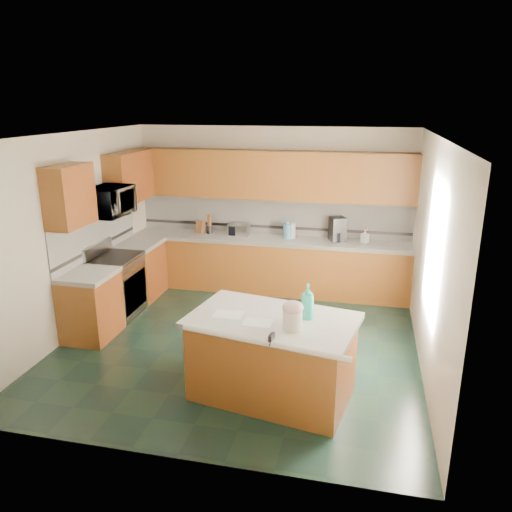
% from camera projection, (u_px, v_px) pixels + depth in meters
% --- Properties ---
extents(floor, '(4.60, 4.60, 0.00)m').
position_uv_depth(floor, '(239.00, 343.00, 6.64)').
color(floor, black).
rests_on(floor, ground).
extents(ceiling, '(4.60, 4.60, 0.00)m').
position_uv_depth(ceiling, '(237.00, 135.00, 5.84)').
color(ceiling, white).
rests_on(ceiling, ground).
extents(wall_back, '(4.60, 0.04, 2.70)m').
position_uv_depth(wall_back, '(273.00, 209.00, 8.40)').
color(wall_back, beige).
rests_on(wall_back, ground).
extents(wall_front, '(4.60, 0.04, 2.70)m').
position_uv_depth(wall_front, '(167.00, 323.00, 4.08)').
color(wall_front, beige).
rests_on(wall_front, ground).
extents(wall_left, '(0.04, 4.60, 2.70)m').
position_uv_depth(wall_left, '(72.00, 235.00, 6.72)').
color(wall_left, beige).
rests_on(wall_left, ground).
extents(wall_right, '(0.04, 4.60, 2.70)m').
position_uv_depth(wall_right, '(432.00, 258.00, 5.76)').
color(wall_right, beige).
rests_on(wall_right, ground).
extents(back_base_cab, '(4.60, 0.60, 0.86)m').
position_uv_depth(back_base_cab, '(269.00, 266.00, 8.38)').
color(back_base_cab, '#51220D').
rests_on(back_base_cab, ground).
extents(back_countertop, '(4.60, 0.64, 0.06)m').
position_uv_depth(back_countertop, '(269.00, 240.00, 8.24)').
color(back_countertop, white).
rests_on(back_countertop, back_base_cab).
extents(back_upper_cab, '(4.60, 0.33, 0.78)m').
position_uv_depth(back_upper_cab, '(271.00, 175.00, 8.06)').
color(back_upper_cab, '#51220D').
rests_on(back_upper_cab, wall_back).
extents(back_backsplash, '(4.60, 0.02, 0.63)m').
position_uv_depth(back_backsplash, '(272.00, 216.00, 8.41)').
color(back_backsplash, silver).
rests_on(back_backsplash, back_countertop).
extents(back_accent_band, '(4.60, 0.01, 0.05)m').
position_uv_depth(back_accent_band, '(272.00, 227.00, 8.46)').
color(back_accent_band, black).
rests_on(back_accent_band, back_countertop).
extents(left_base_cab_rear, '(0.60, 0.82, 0.86)m').
position_uv_depth(left_base_cab_rear, '(140.00, 271.00, 8.13)').
color(left_base_cab_rear, '#51220D').
rests_on(left_base_cab_rear, ground).
extents(left_counter_rear, '(0.64, 0.82, 0.06)m').
position_uv_depth(left_counter_rear, '(138.00, 244.00, 8.00)').
color(left_counter_rear, white).
rests_on(left_counter_rear, left_base_cab_rear).
extents(left_base_cab_front, '(0.60, 0.72, 0.86)m').
position_uv_depth(left_base_cab_front, '(91.00, 307.00, 6.71)').
color(left_base_cab_front, '#51220D').
rests_on(left_base_cab_front, ground).
extents(left_counter_front, '(0.64, 0.72, 0.06)m').
position_uv_depth(left_counter_front, '(87.00, 275.00, 6.57)').
color(left_counter_front, white).
rests_on(left_counter_front, left_base_cab_front).
extents(left_backsplash, '(0.02, 2.30, 0.63)m').
position_uv_depth(left_backsplash, '(96.00, 234.00, 7.26)').
color(left_backsplash, silver).
rests_on(left_backsplash, wall_left).
extents(left_accent_band, '(0.01, 2.30, 0.05)m').
position_uv_depth(left_accent_band, '(98.00, 247.00, 7.32)').
color(left_accent_band, black).
rests_on(left_accent_band, wall_left).
extents(left_upper_cab_rear, '(0.33, 1.09, 0.78)m').
position_uv_depth(left_upper_cab_rear, '(129.00, 177.00, 7.84)').
color(left_upper_cab_rear, '#51220D').
rests_on(left_upper_cab_rear, wall_left).
extents(left_upper_cab_front, '(0.33, 0.72, 0.78)m').
position_uv_depth(left_upper_cab_front, '(69.00, 196.00, 6.29)').
color(left_upper_cab_front, '#51220D').
rests_on(left_upper_cab_front, wall_left).
extents(range_body, '(0.60, 0.76, 0.88)m').
position_uv_depth(range_body, '(117.00, 287.00, 7.39)').
color(range_body, '#B7B7BC').
rests_on(range_body, ground).
extents(range_oven_door, '(0.02, 0.68, 0.55)m').
position_uv_depth(range_oven_door, '(135.00, 291.00, 7.35)').
color(range_oven_door, black).
rests_on(range_oven_door, range_body).
extents(range_cooktop, '(0.62, 0.78, 0.04)m').
position_uv_depth(range_cooktop, '(114.00, 258.00, 7.26)').
color(range_cooktop, black).
rests_on(range_cooktop, range_body).
extents(range_handle, '(0.02, 0.66, 0.02)m').
position_uv_depth(range_handle, '(135.00, 267.00, 7.23)').
color(range_handle, '#B7B7BC').
rests_on(range_handle, range_body).
extents(range_backguard, '(0.06, 0.76, 0.18)m').
position_uv_depth(range_backguard, '(97.00, 249.00, 7.28)').
color(range_backguard, '#B7B7BC').
rests_on(range_backguard, range_body).
extents(microwave, '(0.50, 0.73, 0.41)m').
position_uv_depth(microwave, '(109.00, 201.00, 7.01)').
color(microwave, '#B7B7BC').
rests_on(microwave, wall_left).
extents(island_base, '(1.77, 1.21, 0.86)m').
position_uv_depth(island_base, '(272.00, 360.00, 5.35)').
color(island_base, '#51220D').
rests_on(island_base, ground).
extents(island_top, '(1.88, 1.33, 0.06)m').
position_uv_depth(island_top, '(273.00, 320.00, 5.22)').
color(island_top, white).
rests_on(island_top, island_base).
extents(island_bullnose, '(1.71, 0.37, 0.06)m').
position_uv_depth(island_bullnose, '(263.00, 343.00, 4.74)').
color(island_bullnose, white).
rests_on(island_bullnose, island_base).
extents(treat_jar, '(0.24, 0.24, 0.20)m').
position_uv_depth(treat_jar, '(293.00, 320.00, 4.92)').
color(treat_jar, silver).
rests_on(treat_jar, island_top).
extents(treat_jar_lid, '(0.21, 0.21, 0.13)m').
position_uv_depth(treat_jar_lid, '(293.00, 308.00, 4.88)').
color(treat_jar_lid, '#CBA4B0').
rests_on(treat_jar_lid, treat_jar).
extents(treat_jar_knob, '(0.07, 0.02, 0.02)m').
position_uv_depth(treat_jar_knob, '(293.00, 303.00, 4.87)').
color(treat_jar_knob, tan).
rests_on(treat_jar_knob, treat_jar_lid).
extents(treat_jar_knob_end_l, '(0.04, 0.04, 0.04)m').
position_uv_depth(treat_jar_knob_end_l, '(290.00, 303.00, 4.88)').
color(treat_jar_knob_end_l, tan).
rests_on(treat_jar_knob_end_l, treat_jar_lid).
extents(treat_jar_knob_end_r, '(0.04, 0.04, 0.04)m').
position_uv_depth(treat_jar_knob_end_r, '(296.00, 304.00, 4.86)').
color(treat_jar_knob_end_r, tan).
rests_on(treat_jar_knob_end_r, treat_jar_lid).
extents(soap_bottle_island, '(0.16, 0.16, 0.38)m').
position_uv_depth(soap_bottle_island, '(308.00, 302.00, 5.13)').
color(soap_bottle_island, teal).
rests_on(soap_bottle_island, island_top).
extents(paper_sheet_a, '(0.30, 0.23, 0.00)m').
position_uv_depth(paper_sheet_a, '(258.00, 322.00, 5.09)').
color(paper_sheet_a, white).
rests_on(paper_sheet_a, island_top).
extents(paper_sheet_b, '(0.31, 0.23, 0.00)m').
position_uv_depth(paper_sheet_b, '(228.00, 314.00, 5.29)').
color(paper_sheet_b, white).
rests_on(paper_sheet_b, island_top).
extents(clamp_body, '(0.05, 0.11, 0.09)m').
position_uv_depth(clamp_body, '(271.00, 339.00, 4.73)').
color(clamp_body, black).
rests_on(clamp_body, island_top).
extents(clamp_handle, '(0.02, 0.07, 0.02)m').
position_uv_depth(clamp_handle, '(270.00, 344.00, 4.67)').
color(clamp_handle, black).
rests_on(clamp_handle, island_top).
extents(knife_block, '(0.16, 0.19, 0.24)m').
position_uv_depth(knife_block, '(200.00, 227.00, 8.50)').
color(knife_block, '#472814').
rests_on(knife_block, back_countertop).
extents(utensil_crock, '(0.11, 0.11, 0.13)m').
position_uv_depth(utensil_crock, '(210.00, 229.00, 8.51)').
color(utensil_crock, black).
rests_on(utensil_crock, back_countertop).
extents(utensil_bundle, '(0.06, 0.06, 0.20)m').
position_uv_depth(utensil_bundle, '(209.00, 220.00, 8.46)').
color(utensil_bundle, '#472814').
rests_on(utensil_bundle, utensil_crock).
extents(toaster_oven, '(0.35, 0.24, 0.20)m').
position_uv_depth(toaster_oven, '(239.00, 230.00, 8.36)').
color(toaster_oven, '#B7B7BC').
rests_on(toaster_oven, back_countertop).
extents(toaster_oven_door, '(0.30, 0.01, 0.16)m').
position_uv_depth(toaster_oven_door, '(237.00, 231.00, 8.26)').
color(toaster_oven_door, black).
rests_on(toaster_oven_door, toaster_oven).
extents(paper_towel, '(0.11, 0.11, 0.26)m').
position_uv_depth(paper_towel, '(292.00, 230.00, 8.21)').
color(paper_towel, white).
rests_on(paper_towel, back_countertop).
extents(paper_towel_base, '(0.17, 0.17, 0.01)m').
position_uv_depth(paper_towel_base, '(292.00, 237.00, 8.25)').
color(paper_towel_base, '#B7B7BC').
rests_on(paper_towel_base, back_countertop).
extents(water_jug, '(0.15, 0.15, 0.25)m').
position_uv_depth(water_jug, '(288.00, 231.00, 8.19)').
color(water_jug, '#62A2D6').
rests_on(water_jug, back_countertop).
extents(water_jug_neck, '(0.07, 0.07, 0.04)m').
position_uv_depth(water_jug_neck, '(288.00, 223.00, 8.15)').
color(water_jug_neck, '#62A2D6').
rests_on(water_jug_neck, water_jug).
extents(coffee_maker, '(0.31, 0.32, 0.39)m').
position_uv_depth(coffee_maker, '(337.00, 229.00, 8.02)').
color(coffee_maker, black).
rests_on(coffee_maker, back_countertop).
extents(coffee_carafe, '(0.16, 0.16, 0.16)m').
position_uv_depth(coffee_carafe, '(337.00, 237.00, 8.00)').
color(coffee_carafe, black).
rests_on(coffee_carafe, back_countertop).
extents(soap_bottle_back, '(0.14, 0.14, 0.22)m').
position_uv_depth(soap_bottle_back, '(365.00, 236.00, 7.92)').
color(soap_bottle_back, white).
rests_on(soap_bottle_back, back_countertop).
extents(soap_back_cap, '(0.02, 0.02, 0.03)m').
position_uv_depth(soap_back_cap, '(365.00, 228.00, 7.89)').
color(soap_back_cap, red).
rests_on(soap_back_cap, soap_bottle_back).
extents(window_light_proxy, '(0.02, 1.40, 1.10)m').
position_uv_depth(window_light_proxy, '(433.00, 250.00, 5.53)').
color(window_light_proxy, white).
rests_on(window_light_proxy, wall_right).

